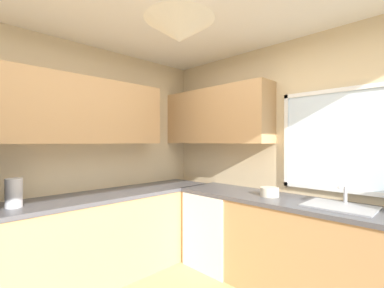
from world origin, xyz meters
name	(u,v)px	position (x,y,z in m)	size (l,w,h in m)	color
room_shell	(166,105)	(-0.77, 0.52, 1.82)	(3.68, 3.51, 2.64)	beige
counter_run_left	(82,241)	(-1.47, 0.00, 0.46)	(0.65, 3.12, 0.91)	tan
counter_run_back	(305,250)	(0.21, 1.39, 0.46)	(2.77, 0.65, 0.91)	tan
dishwasher	(218,228)	(-0.81, 1.36, 0.43)	(0.60, 0.60, 0.86)	white
kettle	(14,193)	(-1.45, -0.59, 1.03)	(0.13, 0.13, 0.25)	#B7B7BC
sink_assembly	(340,206)	(0.51, 1.39, 0.92)	(0.54, 0.40, 0.19)	#9EA0A5
bowl	(269,192)	(-0.15, 1.39, 0.95)	(0.19, 0.19, 0.09)	beige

